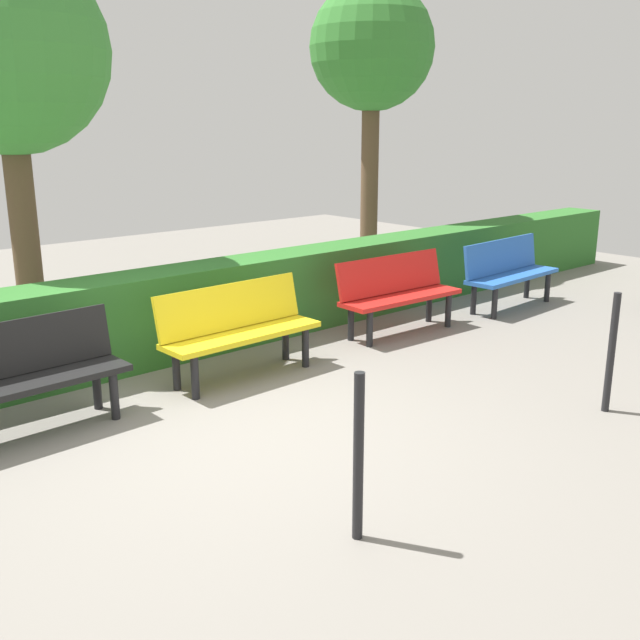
# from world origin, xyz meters

# --- Properties ---
(ground_plane) EXTENTS (19.28, 19.28, 0.00)m
(ground_plane) POSITION_xyz_m (0.00, 0.00, 0.00)
(ground_plane) COLOR gray
(bench_blue) EXTENTS (1.58, 0.52, 0.86)m
(bench_blue) POSITION_xyz_m (-4.89, -0.83, 0.48)
(bench_blue) COLOR blue
(bench_blue) RESTS_ON ground_plane
(bench_red) EXTENTS (1.55, 0.54, 0.86)m
(bench_red) POSITION_xyz_m (-2.97, -0.97, 0.48)
(bench_red) COLOR red
(bench_red) RESTS_ON ground_plane
(bench_yellow) EXTENTS (1.57, 0.50, 0.86)m
(bench_yellow) POSITION_xyz_m (-0.78, -0.94, 0.48)
(bench_yellow) COLOR yellow
(bench_yellow) RESTS_ON ground_plane
(bench_black) EXTENTS (1.45, 0.49, 0.86)m
(bench_black) POSITION_xyz_m (1.13, -0.96, 0.48)
(bench_black) COLOR black
(bench_black) RESTS_ON ground_plane
(hedge_row) EXTENTS (15.28, 0.57, 0.89)m
(hedge_row) POSITION_xyz_m (-0.92, -1.86, 0.45)
(hedge_row) COLOR #2D6B28
(hedge_row) RESTS_ON ground_plane
(tree_near) EXTENTS (1.89, 1.89, 4.35)m
(tree_near) POSITION_xyz_m (-5.34, -3.78, 3.34)
(tree_near) COLOR brown
(tree_near) RESTS_ON ground_plane
(tree_mid) EXTENTS (2.05, 2.05, 4.01)m
(tree_mid) POSITION_xyz_m (0.22, -3.35, 2.95)
(tree_mid) COLOR brown
(tree_mid) RESTS_ON ground_plane
(railing_post_mid) EXTENTS (0.06, 0.06, 1.00)m
(railing_post_mid) POSITION_xyz_m (-2.55, 1.76, 0.50)
(railing_post_mid) COLOR black
(railing_post_mid) RESTS_ON ground_plane
(railing_post_far) EXTENTS (0.06, 0.06, 1.00)m
(railing_post_far) POSITION_xyz_m (0.30, 1.76, 0.50)
(railing_post_far) COLOR black
(railing_post_far) RESTS_ON ground_plane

